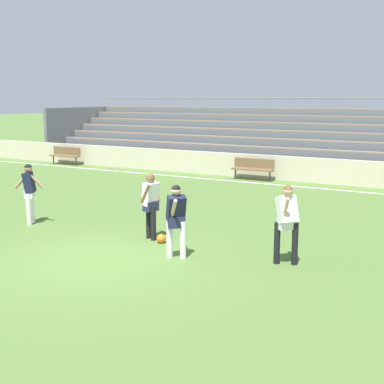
{
  "coord_description": "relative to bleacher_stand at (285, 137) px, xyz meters",
  "views": [
    {
      "loc": [
        7.03,
        -8.37,
        3.44
      ],
      "look_at": [
        0.35,
        3.51,
        0.95
      ],
      "focal_mm": 48.68,
      "sensor_mm": 36.0,
      "label": 1
    }
  ],
  "objects": [
    {
      "name": "field_line_sideline",
      "position": [
        1.55,
        -5.16,
        -1.5
      ],
      "size": [
        44.0,
        0.12,
        0.01
      ],
      "primitive_type": "cube",
      "color": "white",
      "rests_on": "ground"
    },
    {
      "name": "ground_plane",
      "position": [
        1.55,
        -16.28,
        -1.5
      ],
      "size": [
        160.0,
        160.0,
        0.0
      ],
      "primitive_type": "plane",
      "color": "#4C6B30"
    },
    {
      "name": "sideline_wall",
      "position": [
        1.55,
        -3.93,
        -0.99
      ],
      "size": [
        48.0,
        0.16,
        1.02
      ],
      "primitive_type": "cube",
      "color": "beige",
      "rests_on": "ground"
    },
    {
      "name": "bleacher_stand",
      "position": [
        0.0,
        0.0,
        0.0
      ],
      "size": [
        26.66,
        5.93,
        3.42
      ],
      "color": "#897051",
      "rests_on": "ground"
    },
    {
      "name": "player_dark_trailing_run",
      "position": [
        -2.15,
        -14.64,
        -0.51
      ],
      "size": [
        0.75,
        0.48,
        1.66
      ],
      "color": "white",
      "rests_on": "ground"
    },
    {
      "name": "bench_centre_sideline",
      "position": [
        0.18,
        -4.45,
        -0.95
      ],
      "size": [
        1.8,
        0.4,
        0.9
      ],
      "color": "brown",
      "rests_on": "ground"
    },
    {
      "name": "player_dark_on_ball",
      "position": [
        2.96,
        -15.34,
        -0.55
      ],
      "size": [
        0.52,
        0.71,
        1.61
      ],
      "color": "white",
      "rests_on": "ground"
    },
    {
      "name": "player_white_challenging",
      "position": [
        5.17,
        -14.58,
        -0.5
      ],
      "size": [
        0.55,
        0.65,
        1.68
      ],
      "color": "black",
      "rests_on": "ground"
    },
    {
      "name": "player_white_pressing_high",
      "position": [
        1.64,
        -14.34,
        -0.53
      ],
      "size": [
        0.38,
        0.53,
        1.64
      ],
      "color": "black",
      "rests_on": "ground"
    },
    {
      "name": "bench_far_left",
      "position": [
        -10.31,
        -4.45,
        -0.95
      ],
      "size": [
        1.8,
        0.4,
        0.9
      ],
      "color": "brown",
      "rests_on": "ground"
    },
    {
      "name": "soccer_ball",
      "position": [
        2.03,
        -14.51,
        -1.39
      ],
      "size": [
        0.22,
        0.22,
        0.22
      ],
      "primitive_type": "sphere",
      "color": "orange",
      "rests_on": "ground"
    }
  ]
}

